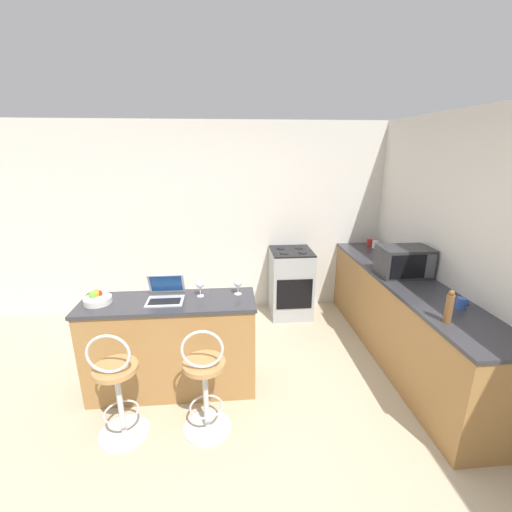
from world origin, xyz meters
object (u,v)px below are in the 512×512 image
at_px(bar_stool_far, 205,384).
at_px(mug_blue, 461,303).
at_px(mug_white, 376,244).
at_px(mug_red, 370,243).
at_px(fruit_bowl, 97,299).
at_px(laptop, 166,293).
at_px(stove_range, 291,283).
at_px(pepper_mill, 449,307).
at_px(wine_glass_tall, 200,284).
at_px(wine_glass_short, 238,283).
at_px(microwave, 404,261).
at_px(bar_stool_near, 117,389).

distance_m(bar_stool_far, mug_blue, 2.26).
bearing_deg(mug_white, mug_blue, -91.80).
bearing_deg(bar_stool_far, mug_red, 44.30).
bearing_deg(fruit_bowl, mug_red, 26.55).
bearing_deg(laptop, mug_blue, -9.28).
xyz_separation_m(stove_range, pepper_mill, (0.85, -2.07, 0.60)).
height_order(mug_blue, wine_glass_tall, wine_glass_tall).
xyz_separation_m(stove_range, wine_glass_short, (-0.77, -1.38, 0.58)).
bearing_deg(microwave, bar_stool_far, -154.43).
height_order(pepper_mill, mug_blue, pepper_mill).
bearing_deg(stove_range, fruit_bowl, -144.28).
height_order(microwave, wine_glass_tall, microwave).
bearing_deg(mug_blue, stove_range, 121.24).
bearing_deg(mug_white, laptop, -150.71).
xyz_separation_m(pepper_mill, fruit_bowl, (-2.87, 0.61, -0.09)).
distance_m(fruit_bowl, mug_white, 3.54).
bearing_deg(wine_glass_tall, stove_range, 51.17).
height_order(bar_stool_far, mug_white, mug_white).
relative_size(microwave, mug_red, 5.24).
relative_size(pepper_mill, mug_white, 2.63).
bearing_deg(microwave, wine_glass_short, -168.97).
height_order(laptop, stove_range, laptop).
relative_size(pepper_mill, mug_red, 2.74).
xyz_separation_m(wine_glass_tall, mug_white, (2.30, 1.43, -0.07)).
height_order(stove_range, pepper_mill, pepper_mill).
distance_m(bar_stool_near, wine_glass_short, 1.31).
relative_size(bar_stool_far, mug_red, 9.76).
distance_m(pepper_mill, mug_blue, 0.36).
relative_size(stove_range, pepper_mill, 3.43).
bearing_deg(mug_red, microwave, -95.63).
distance_m(bar_stool_far, mug_red, 3.13).
distance_m(laptop, microwave, 2.49).
height_order(bar_stool_far, mug_blue, mug_blue).
distance_m(laptop, wine_glass_short, 0.66).
bearing_deg(stove_range, mug_red, 6.19).
xyz_separation_m(wine_glass_short, mug_white, (1.95, 1.41, -0.06)).
xyz_separation_m(bar_stool_far, mug_blue, (2.19, 0.18, 0.53)).
relative_size(stove_range, mug_white, 9.00).
height_order(bar_stool_near, mug_blue, mug_blue).
height_order(stove_range, mug_blue, mug_blue).
distance_m(bar_stool_near, mug_red, 3.64).
relative_size(bar_stool_far, wine_glass_short, 6.32).
distance_m(bar_stool_near, mug_blue, 2.92).
xyz_separation_m(mug_blue, mug_red, (0.01, 1.97, 0.00)).
relative_size(bar_stool_near, stove_range, 1.04).
xyz_separation_m(bar_stool_far, pepper_mill, (1.92, -0.04, 0.61)).
height_order(mug_blue, fruit_bowl, fruit_bowl).
height_order(pepper_mill, mug_white, pepper_mill).
bearing_deg(microwave, mug_red, 84.37).
height_order(microwave, pepper_mill, microwave).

